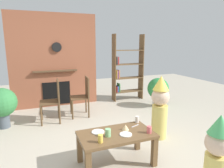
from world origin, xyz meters
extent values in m
plane|color=#BCB29E|center=(0.00, 0.00, 0.00)|extent=(12.00, 12.00, 0.00)
cube|color=#935138|center=(-0.59, 2.60, 1.20)|extent=(2.20, 0.18, 2.40)
cube|color=black|center=(-0.59, 2.50, 0.35)|extent=(0.70, 0.02, 0.60)
cube|color=brown|center=(-0.59, 2.46, 0.95)|extent=(1.10, 0.10, 0.04)
cylinder|color=black|center=(-0.53, 2.48, 1.55)|extent=(0.24, 0.04, 0.24)
cube|color=brown|center=(1.00, 2.40, 0.95)|extent=(0.02, 0.28, 1.90)
cube|color=brown|center=(1.88, 2.40, 0.95)|extent=(0.02, 0.28, 1.90)
cube|color=brown|center=(1.44, 2.40, 0.25)|extent=(0.86, 0.28, 0.02)
cube|color=brown|center=(1.44, 2.40, 0.65)|extent=(0.86, 0.28, 0.02)
cube|color=brown|center=(1.44, 2.40, 1.05)|extent=(0.86, 0.28, 0.02)
cube|color=brown|center=(1.44, 2.40, 1.45)|extent=(0.86, 0.28, 0.02)
cube|color=#B23333|center=(1.06, 2.40, 0.34)|extent=(0.02, 0.20, 0.16)
cube|color=#3359A5|center=(1.10, 2.40, 0.35)|extent=(0.03, 0.20, 0.18)
cube|color=#3F8C4C|center=(1.15, 2.40, 0.38)|extent=(0.03, 0.20, 0.25)
cube|color=gold|center=(1.06, 2.40, 0.78)|extent=(0.02, 0.20, 0.24)
cube|color=#8C4C99|center=(1.09, 2.40, 0.78)|extent=(0.03, 0.20, 0.23)
cube|color=#D87F3F|center=(1.13, 2.40, 0.78)|extent=(0.02, 0.20, 0.24)
cube|color=#4C4C51|center=(1.06, 2.40, 1.17)|extent=(0.02, 0.20, 0.22)
cube|color=#B23333|center=(1.11, 2.40, 1.17)|extent=(0.03, 0.20, 0.21)
cube|color=brown|center=(-0.14, -0.48, 0.44)|extent=(1.01, 0.56, 0.04)
cube|color=brown|center=(-0.60, -0.72, 0.21)|extent=(0.07, 0.07, 0.42)
cube|color=brown|center=(0.33, -0.72, 0.21)|extent=(0.07, 0.07, 0.42)
cube|color=brown|center=(-0.60, -0.25, 0.21)|extent=(0.07, 0.07, 0.42)
cube|color=brown|center=(0.33, -0.25, 0.21)|extent=(0.07, 0.07, 0.42)
cylinder|color=#F2CC4C|center=(-0.42, -0.64, 0.51)|extent=(0.06, 0.06, 0.10)
cylinder|color=silver|center=(0.30, -0.25, 0.50)|extent=(0.06, 0.06, 0.10)
cylinder|color=#E5666B|center=(0.28, -0.64, 0.50)|extent=(0.07, 0.07, 0.09)
cylinder|color=#8CD18C|center=(-0.27, -0.52, 0.51)|extent=(0.07, 0.07, 0.10)
cylinder|color=white|center=(-0.04, -0.57, 0.46)|extent=(0.17, 0.17, 0.01)
cylinder|color=white|center=(-0.36, -0.36, 0.46)|extent=(0.18, 0.18, 0.01)
cone|color=#EAC68C|center=(0.03, -0.43, 0.49)|extent=(0.10, 0.10, 0.08)
cube|color=silver|center=(0.22, -0.36, 0.46)|extent=(0.15, 0.07, 0.01)
sphere|color=beige|center=(0.60, -1.44, 0.64)|extent=(0.26, 0.26, 0.26)
cone|color=#4CB766|center=(0.60, -1.44, 0.85)|extent=(0.24, 0.24, 0.21)
cylinder|color=#E0CC66|center=(0.88, -0.03, 0.30)|extent=(0.27, 0.27, 0.60)
sphere|color=beige|center=(0.88, -0.03, 0.75)|extent=(0.31, 0.31, 0.31)
cone|color=#F2D14C|center=(0.88, -0.03, 0.99)|extent=(0.28, 0.28, 0.25)
cube|color=brown|center=(-0.85, 1.42, 0.44)|extent=(0.42, 0.42, 0.02)
cube|color=brown|center=(-0.67, 1.41, 0.68)|extent=(0.06, 0.40, 0.45)
cylinder|color=brown|center=(-1.02, 1.62, 0.21)|extent=(0.04, 0.04, 0.43)
cylinder|color=brown|center=(-1.04, 1.26, 0.21)|extent=(0.04, 0.04, 0.43)
cylinder|color=brown|center=(-0.66, 1.59, 0.21)|extent=(0.04, 0.04, 0.43)
cylinder|color=brown|center=(-0.68, 1.23, 0.21)|extent=(0.04, 0.04, 0.43)
cube|color=brown|center=(-0.19, 1.56, 0.44)|extent=(0.43, 0.43, 0.02)
cube|color=brown|center=(-0.01, 1.54, 0.68)|extent=(0.07, 0.40, 0.45)
cylinder|color=brown|center=(-0.36, 1.75, 0.21)|extent=(0.04, 0.04, 0.43)
cylinder|color=brown|center=(-0.39, 1.39, 0.21)|extent=(0.04, 0.04, 0.43)
cylinder|color=brown|center=(0.00, 1.72, 0.21)|extent=(0.04, 0.04, 0.43)
cylinder|color=brown|center=(-0.03, 1.36, 0.21)|extent=(0.04, 0.04, 0.43)
cylinder|color=beige|center=(1.89, 1.50, 0.12)|extent=(0.26, 0.26, 0.25)
sphere|color=#2D8542|center=(1.89, 1.50, 0.48)|extent=(0.56, 0.56, 0.56)
cylinder|color=#4C5660|center=(-1.74, 1.46, 0.14)|extent=(0.22, 0.22, 0.28)
sphere|color=#358041|center=(-1.74, 1.46, 0.52)|extent=(0.56, 0.56, 0.56)
camera|label=1|loc=(-1.12, -2.80, 1.66)|focal=32.01mm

